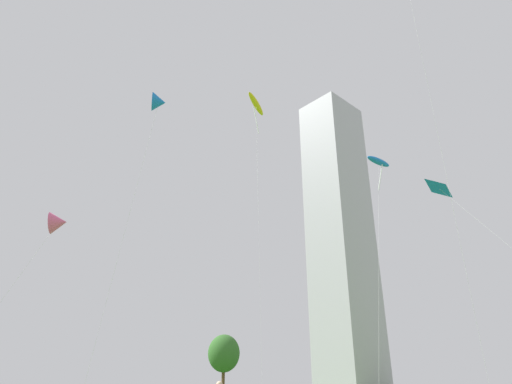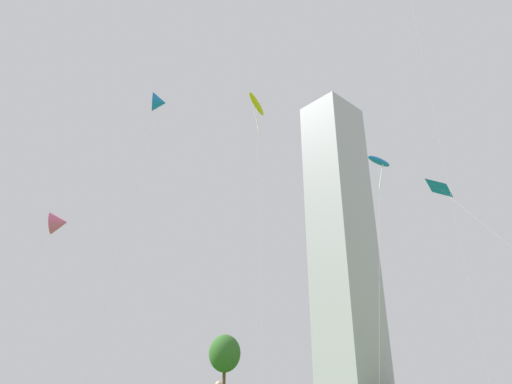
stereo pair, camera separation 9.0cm
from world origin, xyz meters
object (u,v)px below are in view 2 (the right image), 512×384
distant_highrise_0 (341,233)px  kite_flying_1 (441,189)px  kite_flying_8 (159,102)px  park_tree_1 (225,354)px  kite_flying_4 (379,162)px  kite_flying_2 (59,223)px  kite_flying_6 (256,105)px

distant_highrise_0 → kite_flying_1: bearing=-50.5°
kite_flying_8 → park_tree_1: kite_flying_8 is taller
kite_flying_1 → kite_flying_4: kite_flying_4 is taller
kite_flying_2 → kite_flying_6: (5.74, 18.87, 19.95)m
kite_flying_2 → distant_highrise_0: size_ratio=0.13×
kite_flying_8 → kite_flying_1: bearing=30.7°
kite_flying_2 → kite_flying_4: bearing=54.4°
park_tree_1 → distant_highrise_0: 112.53m
kite_flying_2 → kite_flying_8: bearing=45.8°
kite_flying_1 → park_tree_1: 31.12m
kite_flying_4 → park_tree_1: bearing=178.4°
kite_flying_8 → distant_highrise_0: distant_highrise_0 is taller
park_tree_1 → kite_flying_8: bearing=-70.3°
kite_flying_4 → kite_flying_6: (-12.14, -6.11, 8.65)m
kite_flying_2 → distant_highrise_0: distant_highrise_0 is taller
kite_flying_4 → kite_flying_8: (-13.41, -20.39, 0.81)m
kite_flying_6 → distant_highrise_0: size_ratio=0.32×
kite_flying_8 → kite_flying_6: bearing=84.9°
kite_flying_4 → kite_flying_6: kite_flying_6 is taller
kite_flying_2 → kite_flying_6: 28.05m
kite_flying_2 → kite_flying_4: (17.88, 24.98, 11.30)m
park_tree_1 → kite_flying_1: bearing=-17.8°
kite_flying_2 → distant_highrise_0: bearing=101.8°
park_tree_1 → kite_flying_4: bearing=-1.6°
kite_flying_2 → park_tree_1: 26.87m
distant_highrise_0 → park_tree_1: bearing=-62.5°
kite_flying_1 → kite_flying_4: size_ratio=0.68×
kite_flying_6 → kite_flying_8: size_ratio=1.30×
kite_flying_2 → kite_flying_1: bearing=33.9°
kite_flying_6 → park_tree_1: 29.83m
kite_flying_1 → kite_flying_8: 25.24m
kite_flying_2 → park_tree_1: size_ratio=1.88×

